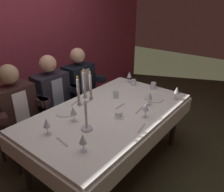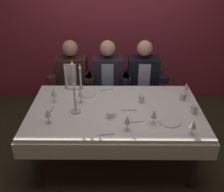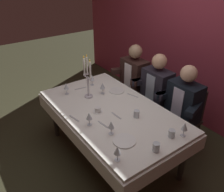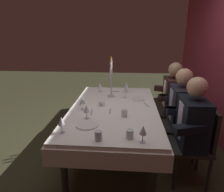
% 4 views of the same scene
% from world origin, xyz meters
% --- Properties ---
extents(ground_plane, '(12.00, 12.00, 0.00)m').
position_xyz_m(ground_plane, '(0.00, 0.00, 0.00)').
color(ground_plane, '#353421').
extents(dining_table, '(1.94, 1.14, 0.74)m').
position_xyz_m(dining_table, '(0.00, 0.00, 0.62)').
color(dining_table, white).
rests_on(dining_table, ground_plane).
extents(candelabra, '(0.19, 0.11, 0.60)m').
position_xyz_m(candelabra, '(-0.43, -0.07, 0.99)').
color(candelabra, silver).
rests_on(candelabra, dining_table).
extents(dinner_plate_0, '(0.24, 0.24, 0.01)m').
position_xyz_m(dinner_plate_0, '(0.56, -0.24, 0.75)').
color(dinner_plate_0, white).
rests_on(dinner_plate_0, dining_table).
extents(dinner_plate_1, '(0.21, 0.21, 0.01)m').
position_xyz_m(dinner_plate_1, '(-0.34, 0.33, 0.75)').
color(dinner_plate_1, white).
rests_on(dinner_plate_1, dining_table).
extents(wine_glass_0, '(0.07, 0.07, 0.16)m').
position_xyz_m(wine_glass_0, '(0.73, -0.45, 0.85)').
color(wine_glass_0, silver).
rests_on(wine_glass_0, dining_table).
extents(wine_glass_1, '(0.07, 0.07, 0.16)m').
position_xyz_m(wine_glass_1, '(0.85, 0.31, 0.86)').
color(wine_glass_1, silver).
rests_on(wine_glass_1, dining_table).
extents(wine_glass_2, '(0.07, 0.07, 0.16)m').
position_xyz_m(wine_glass_2, '(0.12, -0.38, 0.85)').
color(wine_glass_2, silver).
rests_on(wine_glass_2, dining_table).
extents(wine_glass_3, '(0.07, 0.07, 0.16)m').
position_xyz_m(wine_glass_3, '(-0.70, 0.15, 0.85)').
color(wine_glass_3, silver).
rests_on(wine_glass_3, dining_table).
extents(wine_glass_4, '(0.07, 0.07, 0.16)m').
position_xyz_m(wine_glass_4, '(-0.40, 0.14, 0.85)').
color(wine_glass_4, silver).
rests_on(wine_glass_4, dining_table).
extents(wine_glass_5, '(0.07, 0.07, 0.16)m').
position_xyz_m(wine_glass_5, '(-0.67, -0.27, 0.85)').
color(wine_glass_5, silver).
rests_on(wine_glass_5, dining_table).
extents(wine_glass_6, '(0.07, 0.07, 0.16)m').
position_xyz_m(wine_glass_6, '(0.38, -0.28, 0.86)').
color(wine_glass_6, silver).
rests_on(wine_glass_6, dining_table).
extents(water_tumbler_0, '(0.07, 0.07, 0.09)m').
position_xyz_m(water_tumbler_0, '(0.30, 0.14, 0.78)').
color(water_tumbler_0, silver).
rests_on(water_tumbler_0, dining_table).
extents(water_tumbler_1, '(0.07, 0.07, 0.08)m').
position_xyz_m(water_tumbler_1, '(0.79, 0.20, 0.78)').
color(water_tumbler_1, silver).
rests_on(water_tumbler_1, dining_table).
extents(water_tumbler_2, '(0.07, 0.07, 0.09)m').
position_xyz_m(water_tumbler_2, '(0.84, -0.08, 0.79)').
color(water_tumbler_2, silver).
rests_on(water_tumbler_2, dining_table).
extents(coffee_cup_0, '(0.13, 0.12, 0.06)m').
position_xyz_m(coffee_cup_0, '(-0.05, -0.17, 0.77)').
color(coffee_cup_0, white).
rests_on(coffee_cup_0, dining_table).
extents(fork_0, '(0.17, 0.07, 0.01)m').
position_xyz_m(fork_0, '(-0.11, 0.43, 0.74)').
color(fork_0, '#B7B7BC').
rests_on(fork_0, dining_table).
extents(spoon_1, '(0.17, 0.02, 0.01)m').
position_xyz_m(spoon_1, '(0.15, -0.04, 0.74)').
color(spoon_1, '#B7B7BC').
rests_on(spoon_1, dining_table).
extents(spoon_2, '(0.17, 0.05, 0.01)m').
position_xyz_m(spoon_2, '(-0.09, -0.47, 0.74)').
color(spoon_2, '#B7B7BC').
rests_on(spoon_2, dining_table).
extents(fork_3, '(0.04, 0.17, 0.01)m').
position_xyz_m(fork_3, '(-0.70, -0.04, 0.74)').
color(fork_3, '#B7B7BC').
rests_on(fork_3, dining_table).
extents(spoon_4, '(0.17, 0.04, 0.01)m').
position_xyz_m(spoon_4, '(0.20, -0.26, 0.74)').
color(spoon_4, '#B7B7BC').
rests_on(spoon_4, dining_table).
extents(seated_diner_0, '(0.63, 0.48, 1.24)m').
position_xyz_m(seated_diner_0, '(-0.60, 0.89, 0.74)').
color(seated_diner_0, '#292722').
rests_on(seated_diner_0, ground_plane).
extents(seated_diner_1, '(0.63, 0.48, 1.24)m').
position_xyz_m(seated_diner_1, '(-0.10, 0.89, 0.74)').
color(seated_diner_1, '#292722').
rests_on(seated_diner_1, ground_plane).
extents(seated_diner_2, '(0.63, 0.48, 1.24)m').
position_xyz_m(seated_diner_2, '(0.40, 0.89, 0.74)').
color(seated_diner_2, '#292722').
rests_on(seated_diner_2, ground_plane).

